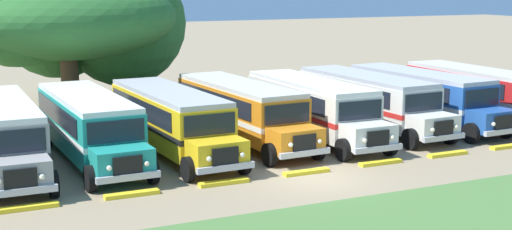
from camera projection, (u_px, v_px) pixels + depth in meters
ground_plane at (317, 179)px, 27.72m from camera, size 220.00×220.00×0.00m
parked_bus_slot_1 at (2, 132)px, 28.91m from camera, size 2.69×10.84×2.82m
parked_bus_slot_2 at (89, 124)px, 30.58m from camera, size 2.95×10.87×2.82m
parked_bus_slot_3 at (171, 118)px, 31.86m from camera, size 3.10×10.89×2.82m
parked_bus_slot_4 at (241, 109)px, 34.13m from camera, size 3.21×10.92×2.82m
parked_bus_slot_5 at (312, 106)px, 35.07m from camera, size 2.71×10.84×2.82m
parked_bus_slot_6 at (368, 99)px, 37.12m from camera, size 3.11×10.90×2.82m
parked_bus_slot_7 at (422, 95)px, 38.38m from camera, size 3.23×10.92×2.82m
parked_bus_slot_8 at (477, 91)px, 39.79m from camera, size 2.78×10.85×2.82m
curb_wheelstop_1 at (28, 207)px, 23.99m from camera, size 2.00×0.36×0.15m
curb_wheelstop_2 at (132, 194)px, 25.48m from camera, size 2.00×0.36×0.15m
curb_wheelstop_3 at (224, 183)px, 26.98m from camera, size 2.00×0.36×0.15m
curb_wheelstop_4 at (306, 172)px, 28.47m from camera, size 2.00×0.36×0.15m
curb_wheelstop_5 at (381, 163)px, 29.96m from camera, size 2.00×0.36×0.15m
curb_wheelstop_6 at (448, 154)px, 31.45m from camera, size 2.00×0.36×0.15m
curb_wheelstop_7 at (509, 146)px, 32.94m from camera, size 2.00×0.36×0.15m
broad_shade_tree at (71, 16)px, 41.10m from camera, size 13.65×12.99×9.78m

